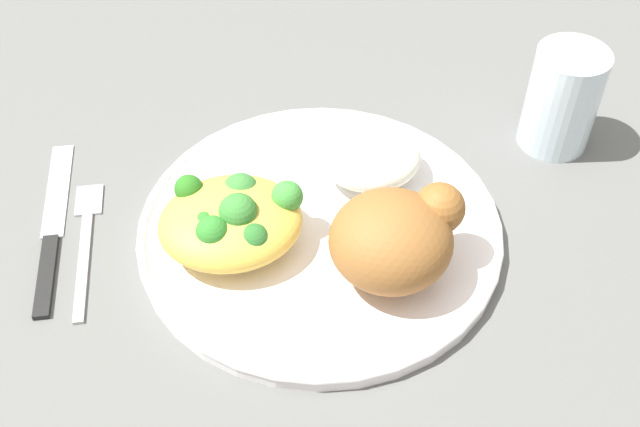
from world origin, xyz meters
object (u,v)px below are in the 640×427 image
object	(u,v)px
water_glass	(562,99)
mac_cheese_with_broccoli	(232,219)
roasted_chicken	(396,238)
plate	(320,228)
knife	(51,237)
fork	(85,239)
rice_pile	(371,157)

from	to	relation	value
water_glass	mac_cheese_with_broccoli	bearing A→B (deg)	-164.79
roasted_chicken	plate	bearing A→B (deg)	129.27
knife	roasted_chicken	bearing A→B (deg)	-18.87
mac_cheese_with_broccoli	water_glass	world-z (taller)	water_glass
plate	fork	distance (m)	0.19
roasted_chicken	fork	bearing A→B (deg)	160.44
plate	mac_cheese_with_broccoli	bearing A→B (deg)	-175.67
rice_pile	knife	world-z (taller)	rice_pile
plate	roasted_chicken	xyz separation A→B (m)	(0.05, -0.06, 0.04)
plate	water_glass	size ratio (longest dim) A/B	3.08
plate	mac_cheese_with_broccoli	distance (m)	0.07
mac_cheese_with_broccoli	knife	bearing A→B (deg)	165.20
rice_pile	fork	xyz separation A→B (m)	(-0.24, -0.02, -0.03)
rice_pile	mac_cheese_with_broccoli	xyz separation A→B (m)	(-0.12, -0.05, 0.00)
roasted_chicken	mac_cheese_with_broccoli	distance (m)	0.12
knife	water_glass	world-z (taller)	water_glass
mac_cheese_with_broccoli	roasted_chicken	bearing A→B (deg)	-23.73
fork	knife	distance (m)	0.03
plate	roasted_chicken	size ratio (longest dim) A/B	2.82
plate	rice_pile	world-z (taller)	rice_pile
plate	mac_cheese_with_broccoli	size ratio (longest dim) A/B	2.58
mac_cheese_with_broccoli	fork	bearing A→B (deg)	164.72
plate	fork	world-z (taller)	plate
fork	knife	bearing A→B (deg)	167.30
plate	knife	world-z (taller)	plate
plate	rice_pile	bearing A→B (deg)	43.08
plate	knife	xyz separation A→B (m)	(-0.21, 0.03, -0.00)
plate	water_glass	bearing A→B (deg)	18.34
roasted_chicken	knife	xyz separation A→B (m)	(-0.26, 0.09, -0.05)
fork	mac_cheese_with_broccoli	bearing A→B (deg)	-15.28
plate	knife	bearing A→B (deg)	171.24
plate	rice_pile	xyz separation A→B (m)	(0.05, 0.05, 0.02)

